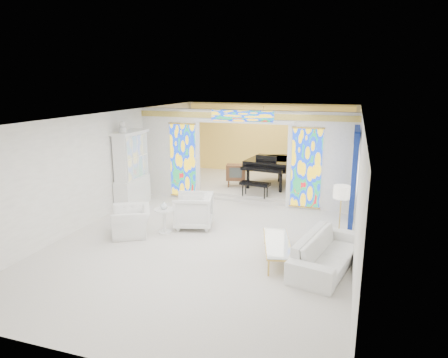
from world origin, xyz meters
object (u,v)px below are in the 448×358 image
(china_cabinet, at_px, (132,170))
(armchair_left, at_px, (131,221))
(armchair_right, at_px, (193,211))
(tv_console, at_px, (236,172))
(sofa, at_px, (326,252))
(grand_piano, at_px, (276,163))
(coffee_table, at_px, (277,243))

(china_cabinet, xyz_separation_m, armchair_left, (1.24, -2.17, -0.82))
(armchair_left, height_order, armchair_right, armchair_right)
(armchair_right, height_order, tv_console, tv_console)
(armchair_left, bearing_deg, sofa, 55.50)
(grand_piano, bearing_deg, armchair_right, -100.01)
(china_cabinet, xyz_separation_m, tv_console, (2.63, 2.66, -0.47))
(armchair_left, xyz_separation_m, grand_piano, (2.72, 5.46, 0.64))
(china_cabinet, distance_m, grand_piano, 5.15)
(armchair_right, bearing_deg, coffee_table, 48.27)
(china_cabinet, bearing_deg, armchair_right, -24.76)
(armchair_left, bearing_deg, armchair_right, 97.20)
(armchair_right, height_order, sofa, armchair_right)
(armchair_right, bearing_deg, armchair_left, -67.62)
(china_cabinet, height_order, grand_piano, china_cabinet)
(sofa, bearing_deg, coffee_table, 97.43)
(grand_piano, bearing_deg, tv_console, -147.44)
(coffee_table, bearing_deg, china_cabinet, 154.03)
(sofa, distance_m, tv_console, 6.33)
(coffee_table, bearing_deg, sofa, -5.39)
(armchair_left, xyz_separation_m, armchair_right, (1.32, 0.99, 0.11))
(china_cabinet, xyz_separation_m, armchair_right, (2.56, -1.18, -0.71))
(armchair_left, xyz_separation_m, sofa, (4.93, -0.41, -0.00))
(grand_piano, bearing_deg, coffee_table, -71.41)
(china_cabinet, distance_m, sofa, 6.74)
(china_cabinet, height_order, coffee_table, china_cabinet)
(armchair_right, xyz_separation_m, tv_console, (0.07, 3.84, 0.24))
(china_cabinet, distance_m, tv_console, 3.77)
(china_cabinet, xyz_separation_m, coffee_table, (5.10, -2.48, -0.80))
(china_cabinet, relative_size, sofa, 1.14)
(armchair_left, height_order, grand_piano, grand_piano)
(tv_console, bearing_deg, armchair_left, -118.81)
(china_cabinet, bearing_deg, armchair_left, -60.39)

